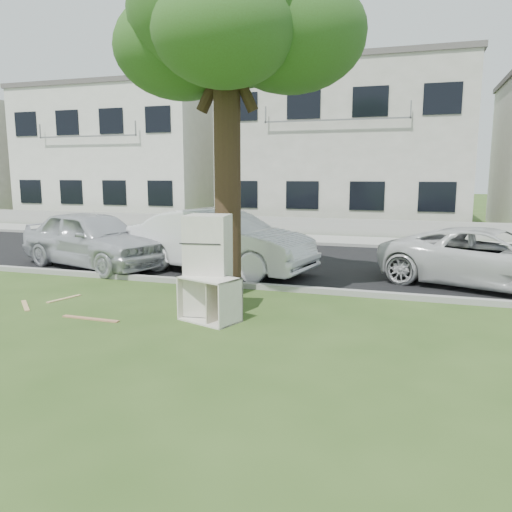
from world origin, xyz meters
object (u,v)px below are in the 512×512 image
(fridge, at_px, (208,265))
(car_center, at_px, (220,241))
(car_left, at_px, (93,239))
(cabinet, at_px, (210,299))
(car_right, at_px, (491,258))

(fridge, xyz_separation_m, car_center, (-1.25, 3.75, -0.10))
(car_center, relative_size, car_left, 1.08)
(car_center, distance_m, car_left, 3.57)
(fridge, bearing_deg, car_left, 137.63)
(fridge, xyz_separation_m, cabinet, (0.17, -0.37, -0.52))
(car_right, bearing_deg, car_center, 111.16)
(fridge, xyz_separation_m, car_left, (-4.80, 3.36, -0.13))
(fridge, xyz_separation_m, car_right, (5.17, 3.90, -0.24))
(fridge, height_order, car_center, fridge)
(cabinet, relative_size, car_left, 0.22)
(cabinet, bearing_deg, car_center, 129.27)
(fridge, bearing_deg, car_right, 29.71)
(car_center, xyz_separation_m, car_left, (-3.55, -0.39, -0.03))
(cabinet, bearing_deg, car_right, 60.69)
(cabinet, height_order, car_center, car_center)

